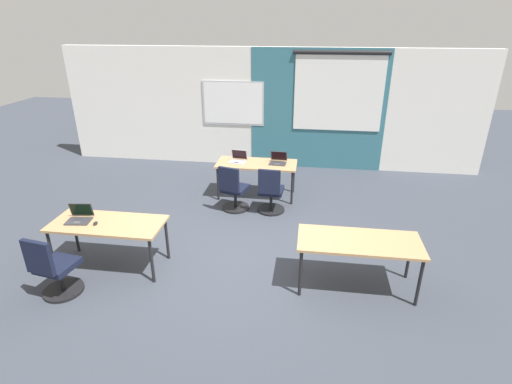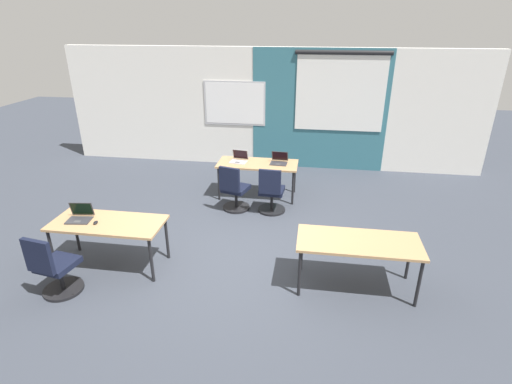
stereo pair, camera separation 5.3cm
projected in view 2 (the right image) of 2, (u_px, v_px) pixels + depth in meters
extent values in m
plane|color=#383D47|center=(237.00, 252.00, 6.19)|extent=(24.00, 24.00, 0.00)
cube|color=silver|center=(270.00, 109.00, 9.42)|extent=(10.00, 0.20, 2.80)
cube|color=#336B7A|center=(319.00, 111.00, 9.17)|extent=(3.12, 0.01, 2.80)
cube|color=#B7B7BC|center=(235.00, 103.00, 9.39)|extent=(1.48, 0.02, 1.04)
cube|color=white|center=(235.00, 103.00, 9.39)|extent=(1.40, 0.02, 0.96)
cube|color=white|center=(340.00, 94.00, 8.92)|extent=(2.00, 0.02, 1.68)
cylinder|color=black|center=(344.00, 52.00, 8.56)|extent=(2.10, 0.10, 0.10)
cube|color=tan|center=(107.00, 223.00, 5.60)|extent=(1.60, 0.70, 0.04)
cylinder|color=black|center=(52.00, 252.00, 5.58)|extent=(0.04, 0.04, 0.68)
cylinder|color=black|center=(151.00, 260.00, 5.37)|extent=(0.04, 0.04, 0.68)
cylinder|color=black|center=(76.00, 231.00, 6.12)|extent=(0.04, 0.04, 0.68)
cylinder|color=black|center=(167.00, 238.00, 5.92)|extent=(0.04, 0.04, 0.68)
cube|color=tan|center=(359.00, 242.00, 5.12)|extent=(1.60, 0.70, 0.04)
cylinder|color=black|center=(300.00, 274.00, 5.09)|extent=(0.04, 0.04, 0.68)
cylinder|color=black|center=(419.00, 284.00, 4.89)|extent=(0.04, 0.04, 0.68)
cylinder|color=black|center=(302.00, 249.00, 5.64)|extent=(0.04, 0.04, 0.68)
cylinder|color=black|center=(409.00, 258.00, 5.43)|extent=(0.04, 0.04, 0.68)
cube|color=tan|center=(258.00, 164.00, 7.89)|extent=(1.60, 0.70, 0.04)
cylinder|color=black|center=(219.00, 184.00, 7.87)|extent=(0.04, 0.04, 0.68)
cylinder|color=black|center=(293.00, 188.00, 7.67)|extent=(0.04, 0.04, 0.68)
cylinder|color=black|center=(225.00, 173.00, 8.41)|extent=(0.04, 0.04, 0.68)
cylinder|color=black|center=(295.00, 177.00, 8.21)|extent=(0.04, 0.04, 0.68)
cube|color=#B7B7BC|center=(238.00, 162.00, 7.92)|extent=(0.36, 0.27, 0.02)
cube|color=#4C4C4F|center=(237.00, 162.00, 7.87)|extent=(0.10, 0.07, 0.00)
cube|color=#B7B7BC|center=(240.00, 154.00, 8.00)|extent=(0.34, 0.12, 0.21)
cube|color=black|center=(240.00, 154.00, 7.99)|extent=(0.30, 0.10, 0.19)
cylinder|color=black|center=(236.00, 207.00, 7.63)|extent=(0.52, 0.52, 0.04)
cylinder|color=black|center=(236.00, 198.00, 7.55)|extent=(0.06, 0.06, 0.34)
cube|color=black|center=(236.00, 188.00, 7.47)|extent=(0.54, 0.54, 0.08)
cube|color=black|center=(229.00, 180.00, 7.15)|extent=(0.40, 0.17, 0.46)
sphere|color=black|center=(242.00, 202.00, 7.82)|extent=(0.04, 0.04, 0.04)
sphere|color=black|center=(245.00, 211.00, 7.48)|extent=(0.04, 0.04, 0.04)
sphere|color=black|center=(224.00, 207.00, 7.65)|extent=(0.04, 0.04, 0.04)
cube|color=#333338|center=(79.00, 220.00, 5.61)|extent=(0.36, 0.27, 0.02)
cube|color=#4C4C4F|center=(77.00, 221.00, 5.56)|extent=(0.10, 0.07, 0.00)
cube|color=#333338|center=(82.00, 209.00, 5.70)|extent=(0.33, 0.10, 0.22)
cube|color=black|center=(82.00, 209.00, 5.69)|extent=(0.30, 0.08, 0.19)
ellipsoid|color=black|center=(96.00, 223.00, 5.54)|extent=(0.07, 0.11, 0.03)
cylinder|color=black|center=(64.00, 289.00, 5.31)|extent=(0.52, 0.52, 0.04)
cylinder|color=black|center=(61.00, 277.00, 5.24)|extent=(0.06, 0.06, 0.34)
cube|color=black|center=(58.00, 264.00, 5.15)|extent=(0.51, 0.51, 0.08)
cube|color=black|center=(38.00, 257.00, 4.83)|extent=(0.40, 0.12, 0.46)
sphere|color=black|center=(76.00, 279.00, 5.52)|extent=(0.04, 0.04, 0.04)
sphere|color=black|center=(73.00, 295.00, 5.19)|extent=(0.04, 0.04, 0.04)
sphere|color=black|center=(46.00, 289.00, 5.31)|extent=(0.04, 0.04, 0.04)
cube|color=#333338|center=(279.00, 164.00, 7.83)|extent=(0.34, 0.25, 0.02)
cube|color=#4C4C4F|center=(278.00, 164.00, 7.78)|extent=(0.09, 0.07, 0.00)
cube|color=#333338|center=(280.00, 156.00, 7.92)|extent=(0.34, 0.11, 0.21)
cube|color=black|center=(280.00, 156.00, 7.92)|extent=(0.30, 0.10, 0.18)
cylinder|color=black|center=(272.00, 210.00, 7.54)|extent=(0.52, 0.52, 0.04)
cylinder|color=black|center=(272.00, 201.00, 7.46)|extent=(0.06, 0.06, 0.34)
cube|color=black|center=(272.00, 190.00, 7.38)|extent=(0.46, 0.46, 0.08)
cube|color=black|center=(270.00, 182.00, 7.04)|extent=(0.40, 0.08, 0.46)
sphere|color=black|center=(274.00, 204.00, 7.75)|extent=(0.04, 0.04, 0.04)
sphere|color=black|center=(283.00, 212.00, 7.43)|extent=(0.04, 0.04, 0.04)
sphere|color=black|center=(259.00, 210.00, 7.51)|extent=(0.04, 0.04, 0.04)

